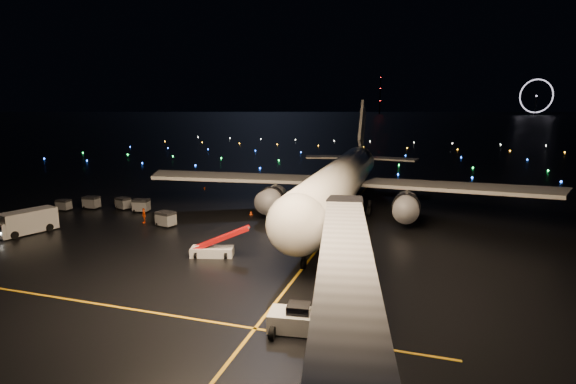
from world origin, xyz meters
The scene contains 20 objects.
ground centered at (0.00, 300.00, 0.00)m, with size 2000.00×2000.00×0.00m, color black.
lane_centre centered at (12.00, 15.00, 0.01)m, with size 0.25×80.00×0.02m, color gold.
lane_cross centered at (-5.00, -10.00, 0.01)m, with size 60.00×0.25×0.02m, color gold.
airliner centered at (11.26, 25.65, 7.79)m, with size 54.96×52.21×15.57m, color silver, non-canonical shape.
pushback_tug centered at (14.87, -9.37, 0.94)m, with size 3.94×2.07×1.88m, color silver.
belt_loader centered at (2.54, 2.45, 1.48)m, with size 6.10×1.66×2.96m, color silver, non-canonical shape.
service_truck centered at (-21.68, 3.51, 1.38)m, with size 2.36×7.46×2.75m, color silver.
crew_c centered at (-11.59, 11.46, 0.96)m, with size 1.12×0.47×1.91m, color #F54C0B.
safety_cone_0 centered at (4.68, 14.98, 0.27)m, with size 0.48×0.48×0.55m, color #F2450C.
safety_cone_1 centered at (-1.83, 25.67, 0.22)m, with size 0.39×0.39×0.45m, color #F2450C.
safety_cone_2 centered at (-0.23, 19.50, 0.27)m, with size 0.48×0.48×0.54m, color #F2450C.
safety_cone_3 centered at (-15.31, 34.70, 0.24)m, with size 0.42×0.42×0.47m, color #F2450C.
ferris_wheel centered at (170.00, 720.00, 26.00)m, with size 50.00×4.00×52.00m, color black, non-canonical shape.
radio_mast centered at (-60.00, 740.00, 32.00)m, with size 1.80×1.80×64.00m, color black.
taxiway_lights centered at (0.00, 106.00, 0.18)m, with size 164.00×92.00×0.36m, color black, non-canonical shape.
baggage_cart_0 centered at (-8.01, 10.81, 0.93)m, with size 2.19×1.53×1.86m, color gray.
baggage_cart_1 centered at (-15.53, 16.47, 0.90)m, with size 2.12×1.48×1.80m, color gray.
baggage_cart_2 centered at (-19.04, 17.16, 0.84)m, with size 1.98×1.39×1.69m, color gray.
baggage_cart_3 centered at (-23.65, 16.08, 0.89)m, with size 2.09×1.46×1.78m, color gray.
baggage_cart_4 centered at (-26.65, 14.00, 0.77)m, with size 1.81×1.27×1.54m, color gray.
Camera 1 is at (22.42, -35.80, 14.71)m, focal length 28.00 mm.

